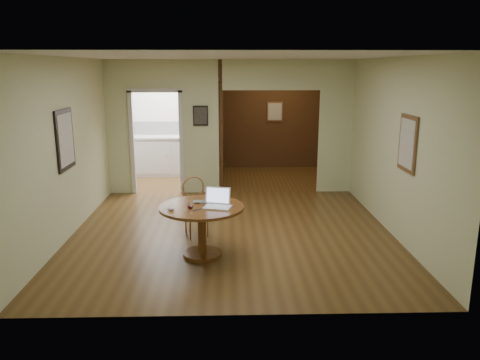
{
  "coord_description": "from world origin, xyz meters",
  "views": [
    {
      "loc": [
        -0.07,
        -6.96,
        2.54
      ],
      "look_at": [
        0.12,
        -0.2,
        0.91
      ],
      "focal_mm": 35.0,
      "sensor_mm": 36.0,
      "label": 1
    }
  ],
  "objects_px": {
    "dining_table": "(202,219)",
    "closed_laptop": "(204,203)",
    "open_laptop": "(218,202)",
    "chair": "(195,203)"
  },
  "relations": [
    {
      "from": "chair",
      "to": "open_laptop",
      "type": "bearing_deg",
      "value": -86.88
    },
    {
      "from": "dining_table",
      "to": "closed_laptop",
      "type": "height_order",
      "value": "closed_laptop"
    },
    {
      "from": "chair",
      "to": "closed_laptop",
      "type": "bearing_deg",
      "value": -95.9
    },
    {
      "from": "open_laptop",
      "to": "chair",
      "type": "bearing_deg",
      "value": 126.6
    },
    {
      "from": "open_laptop",
      "to": "closed_laptop",
      "type": "relative_size",
      "value": 1.27
    },
    {
      "from": "open_laptop",
      "to": "closed_laptop",
      "type": "distance_m",
      "value": 0.24
    },
    {
      "from": "dining_table",
      "to": "closed_laptop",
      "type": "distance_m",
      "value": 0.23
    },
    {
      "from": "dining_table",
      "to": "open_laptop",
      "type": "bearing_deg",
      "value": -6.4
    },
    {
      "from": "chair",
      "to": "closed_laptop",
      "type": "xyz_separation_m",
      "value": [
        0.18,
        -0.77,
        0.22
      ]
    },
    {
      "from": "dining_table",
      "to": "open_laptop",
      "type": "relative_size",
      "value": 2.86
    }
  ]
}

